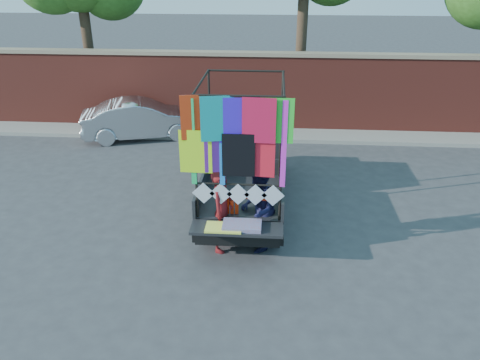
# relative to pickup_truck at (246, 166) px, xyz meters

# --- Properties ---
(ground) EXTENTS (90.00, 90.00, 0.00)m
(ground) POSITION_rel_pickup_truck_xyz_m (0.48, -1.90, -0.81)
(ground) COLOR #38383A
(ground) RESTS_ON ground
(brick_wall) EXTENTS (30.00, 0.45, 2.61)m
(brick_wall) POSITION_rel_pickup_truck_xyz_m (0.48, 5.10, 0.52)
(brick_wall) COLOR maroon
(brick_wall) RESTS_ON ground
(curb) EXTENTS (30.00, 1.20, 0.12)m
(curb) POSITION_rel_pickup_truck_xyz_m (0.48, 4.40, -0.75)
(curb) COLOR gray
(curb) RESTS_ON ground
(pickup_truck) EXTENTS (2.03, 5.09, 3.20)m
(pickup_truck) POSITION_rel_pickup_truck_xyz_m (0.00, 0.00, 0.00)
(pickup_truck) COLOR black
(pickup_truck) RESTS_ON ground
(sedan) EXTENTS (4.00, 2.33, 1.25)m
(sedan) POSITION_rel_pickup_truck_xyz_m (-3.64, 3.99, -0.19)
(sedan) COLOR silver
(sedan) RESTS_ON ground
(woman) EXTENTS (0.56, 0.71, 1.71)m
(woman) POSITION_rel_pickup_truck_xyz_m (-0.33, -2.34, 0.04)
(woman) COLOR maroon
(woman) RESTS_ON ground
(man) EXTENTS (0.70, 0.89, 1.80)m
(man) POSITION_rel_pickup_truck_xyz_m (0.37, -2.26, 0.09)
(man) COLOR #161536
(man) RESTS_ON ground
(streamer_bundle) EXTENTS (1.05, 0.21, 0.72)m
(streamer_bundle) POSITION_rel_pickup_truck_xyz_m (-0.09, -2.31, 0.14)
(streamer_bundle) COLOR red
(streamer_bundle) RESTS_ON ground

